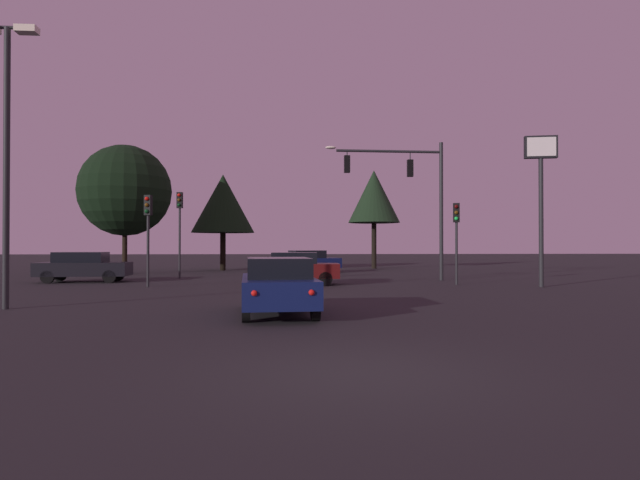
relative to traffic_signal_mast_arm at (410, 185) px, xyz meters
The scene contains 14 objects.
ground_plane 8.85m from the traffic_signal_mast_arm, 139.70° to the left, with size 168.00×168.00×0.00m, color black.
traffic_signal_mast_arm is the anchor object (origin of this frame).
traffic_light_corner_left 13.34m from the traffic_signal_mast_arm, 164.59° to the right, with size 0.34×0.38×4.10m.
traffic_light_corner_right 12.92m from the traffic_signal_mast_arm, 167.73° to the left, with size 0.33×0.37×4.87m.
traffic_light_median 4.18m from the traffic_signal_mast_arm, 65.05° to the right, with size 0.37×0.39×3.85m.
car_nearside_lane 15.52m from the traffic_signal_mast_arm, 117.00° to the right, with size 2.16×4.27×1.52m.
car_crossing_left 7.81m from the traffic_signal_mast_arm, 157.21° to the right, with size 4.03×1.91×1.52m.
car_crossing_right 17.30m from the traffic_signal_mast_arm, behind, with size 4.55×2.09×1.52m.
car_far_lane 10.63m from the traffic_signal_mast_arm, 120.66° to the left, with size 4.46×3.04×1.52m.
parking_lot_lamp_post 18.67m from the traffic_signal_mast_arm, 141.79° to the right, with size 1.70×0.36×8.25m.
store_sign_illuminated 6.72m from the traffic_signal_mast_arm, 44.42° to the right, with size 1.42×0.54×6.74m.
tree_behind_sign 14.72m from the traffic_signal_mast_arm, 87.63° to the left, with size 4.18×4.18×7.96m.
tree_left_far 18.79m from the traffic_signal_mast_arm, 155.36° to the left, with size 5.96×5.96×8.45m.
tree_center_horizon 16.54m from the traffic_signal_mast_arm, 132.64° to the left, with size 4.67×4.67×7.17m.
Camera 1 is at (-1.05, -7.55, 1.84)m, focal length 29.48 mm.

